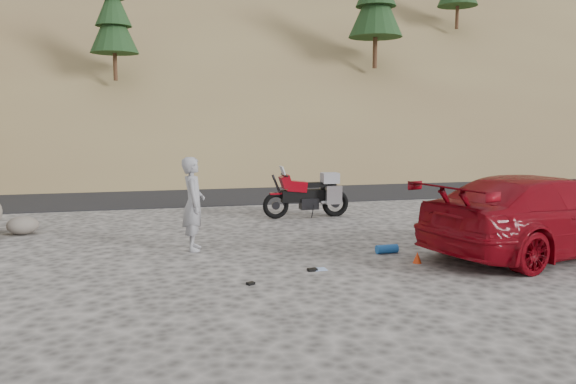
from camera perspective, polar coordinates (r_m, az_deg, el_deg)
The scene contains 12 objects.
ground at distance 11.57m, azimuth -0.80°, elevation -5.47°, with size 140.00×140.00×0.00m, color #403E3B.
road at distance 20.32m, azimuth -6.26°, elevation 0.07°, with size 120.00×7.00×0.05m, color black.
hillside at distance 52.63m, azimuth -10.90°, elevation 16.56°, with size 120.00×73.00×46.72m.
motorcycle at distance 14.79m, azimuth 2.28°, elevation -0.30°, with size 2.35×0.69×1.40m.
man at distance 11.36m, azimuth -9.48°, elevation -5.81°, with size 0.67×0.44×1.85m, color gray.
red_car at distance 11.95m, azimuth 24.34°, elevation -5.72°, with size 2.14×5.26×1.53m, color maroon.
small_rock at distance 13.99m, azimuth -25.35°, elevation -3.07°, with size 0.88×0.84×0.41m.
gear_blue_mat at distance 11.07m, azimuth 10.01°, elevation -5.72°, with size 0.17×0.17×0.43m, color #194E97.
gear_funnel at distance 10.44m, azimuth 13.00°, elevation -6.50°, with size 0.16×0.16×0.21m, color #BA2F0C.
gear_glove_a at distance 9.69m, azimuth 2.49°, elevation -7.89°, with size 0.16×0.11×0.05m, color black.
gear_glove_b at distance 8.93m, azimuth -3.82°, elevation -9.25°, with size 0.12×0.09×0.04m, color black.
gear_blue_cloth at distance 9.78m, azimuth 3.11°, elevation -7.85°, with size 0.28×0.20×0.01m, color #8CA7D9.
Camera 1 is at (-2.42, -11.01, 2.58)m, focal length 35.00 mm.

